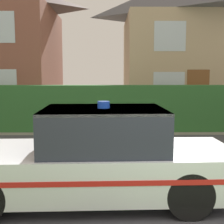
{
  "coord_description": "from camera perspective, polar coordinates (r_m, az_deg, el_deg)",
  "views": [
    {
      "loc": [
        -0.95,
        -2.44,
        1.93
      ],
      "look_at": [
        -0.87,
        4.66,
        1.05
      ],
      "focal_mm": 50.0,
      "sensor_mm": 36.0,
      "label": 1
    }
  ],
  "objects": [
    {
      "name": "house_right",
      "position": [
        17.51,
        15.89,
        12.68
      ],
      "size": [
        8.24,
        5.81,
        7.28
      ],
      "color": "tan",
      "rests_on": "ground"
    },
    {
      "name": "road_strip",
      "position": [
        6.88,
        7.44,
        -9.22
      ],
      "size": [
        28.0,
        6.15,
        0.01
      ],
      "primitive_type": "cube",
      "color": "#424247",
      "rests_on": "ground"
    },
    {
      "name": "garden_hedge",
      "position": [
        10.46,
        -2.25,
        0.71
      ],
      "size": [
        12.18,
        0.55,
        1.54
      ],
      "primitive_type": "cube",
      "color": "#2D662D",
      "rests_on": "ground"
    },
    {
      "name": "police_car",
      "position": [
        4.75,
        -3.52,
        -8.47
      ],
      "size": [
        4.38,
        1.71,
        1.51
      ],
      "rotation": [
        0.0,
        0.0,
        3.17
      ],
      "color": "black",
      "rests_on": "road_strip"
    }
  ]
}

